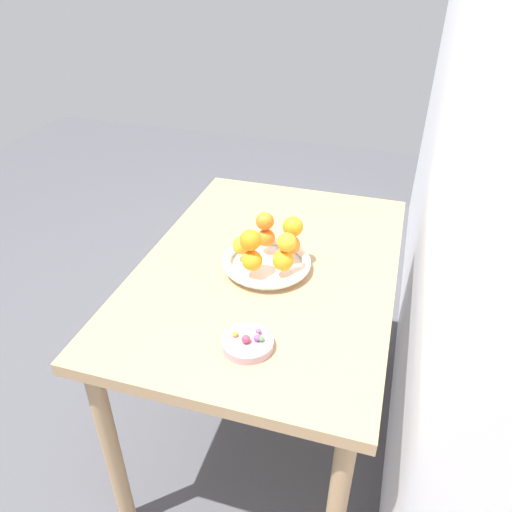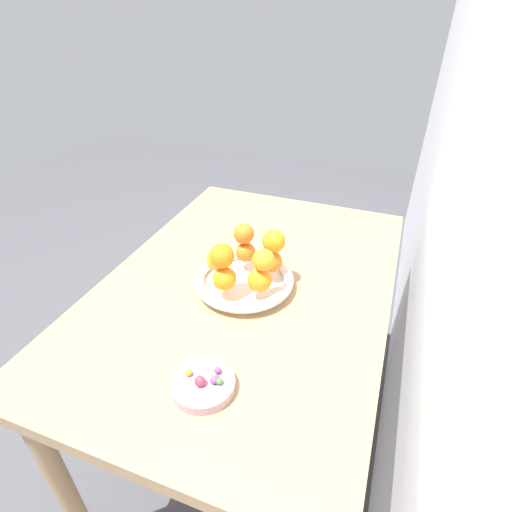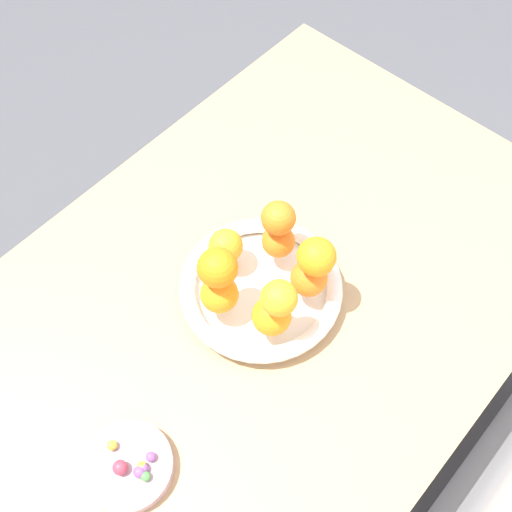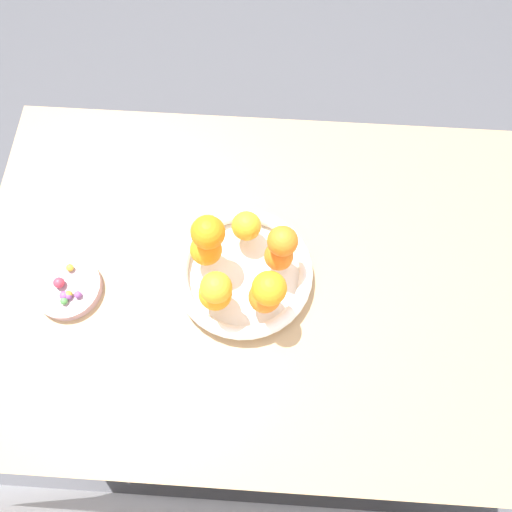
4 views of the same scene
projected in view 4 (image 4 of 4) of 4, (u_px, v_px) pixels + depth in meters
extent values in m
plane|color=#4C4C51|center=(255.00, 352.00, 1.66)|extent=(6.00, 6.00, 0.00)
cube|color=tan|center=(254.00, 280.00, 0.99)|extent=(1.10, 0.76, 0.04)
cylinder|color=tan|center=(430.00, 228.00, 1.45)|extent=(0.05, 0.05, 0.70)
cylinder|color=tan|center=(96.00, 209.00, 1.47)|extent=(0.05, 0.05, 0.70)
cylinder|color=tan|center=(448.00, 467.00, 1.21)|extent=(0.05, 0.05, 0.70)
cylinder|color=tan|center=(49.00, 440.00, 1.23)|extent=(0.05, 0.05, 0.70)
cylinder|color=white|center=(244.00, 275.00, 0.97)|extent=(0.22, 0.22, 0.01)
torus|color=white|center=(244.00, 272.00, 0.95)|extent=(0.27, 0.27, 0.03)
cylinder|color=#B28C99|center=(68.00, 287.00, 0.96)|extent=(0.13, 0.13, 0.02)
sphere|color=orange|center=(206.00, 250.00, 0.92)|extent=(0.06, 0.06, 0.06)
sphere|color=orange|center=(215.00, 294.00, 0.89)|extent=(0.06, 0.06, 0.06)
sphere|color=orange|center=(265.00, 297.00, 0.89)|extent=(0.06, 0.06, 0.06)
sphere|color=orange|center=(279.00, 256.00, 0.92)|extent=(0.06, 0.06, 0.06)
sphere|color=orange|center=(246.00, 226.00, 0.94)|extent=(0.06, 0.06, 0.06)
sphere|color=orange|center=(208.00, 232.00, 0.87)|extent=(0.06, 0.06, 0.06)
sphere|color=orange|center=(283.00, 241.00, 0.87)|extent=(0.06, 0.06, 0.06)
sphere|color=orange|center=(216.00, 287.00, 0.83)|extent=(0.06, 0.06, 0.06)
sphere|color=orange|center=(269.00, 288.00, 0.83)|extent=(0.06, 0.06, 0.06)
sphere|color=#8C4C99|center=(78.00, 295.00, 0.93)|extent=(0.01, 0.01, 0.01)
sphere|color=#C6384C|center=(59.00, 283.00, 0.94)|extent=(0.02, 0.02, 0.02)
sphere|color=#8C4C99|center=(68.00, 296.00, 0.93)|extent=(0.01, 0.01, 0.01)
sphere|color=#8C4C99|center=(64.00, 296.00, 0.93)|extent=(0.02, 0.02, 0.02)
sphere|color=#4C9947|center=(64.00, 301.00, 0.93)|extent=(0.01, 0.01, 0.01)
sphere|color=gold|center=(70.00, 268.00, 0.95)|extent=(0.01, 0.01, 0.01)
sphere|color=gold|center=(68.00, 294.00, 0.93)|extent=(0.01, 0.01, 0.01)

